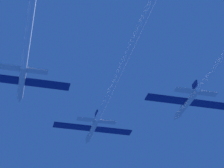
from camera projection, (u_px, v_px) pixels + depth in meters
The scene contains 1 object.
jet_lead at pixel (116, 78), 81.83m from camera, with size 17.86×70.03×2.96m.
Camera 1 is at (-17.03, -89.04, -44.59)m, focal length 70.62 mm.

